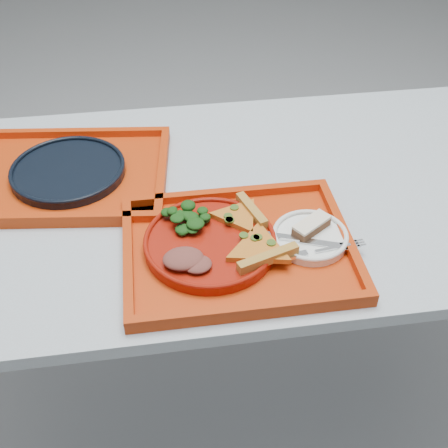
{
  "coord_description": "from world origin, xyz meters",
  "views": [
    {
      "loc": [
        -0.21,
        -0.99,
        1.53
      ],
      "look_at": [
        -0.08,
        -0.15,
        0.78
      ],
      "focal_mm": 45.0,
      "sensor_mm": 36.0,
      "label": 1
    }
  ],
  "objects_px": {
    "tray_main": "(238,250)",
    "dessert_bar": "(312,226)",
    "navy_plate": "(68,172)",
    "dinner_plate": "(210,244)",
    "tray_far": "(69,176)"
  },
  "relations": [
    {
      "from": "tray_main",
      "to": "dessert_bar",
      "type": "bearing_deg",
      "value": 6.28
    },
    {
      "from": "navy_plate",
      "to": "dinner_plate",
      "type": "bearing_deg",
      "value": -44.65
    },
    {
      "from": "tray_far",
      "to": "navy_plate",
      "type": "xyz_separation_m",
      "value": [
        0.0,
        0.0,
        0.01
      ]
    },
    {
      "from": "tray_far",
      "to": "dessert_bar",
      "type": "distance_m",
      "value": 0.57
    },
    {
      "from": "dinner_plate",
      "to": "navy_plate",
      "type": "relative_size",
      "value": 1.0
    },
    {
      "from": "navy_plate",
      "to": "tray_far",
      "type": "bearing_deg",
      "value": 0.0
    },
    {
      "from": "tray_main",
      "to": "dinner_plate",
      "type": "xyz_separation_m",
      "value": [
        -0.05,
        0.01,
        0.02
      ]
    },
    {
      "from": "navy_plate",
      "to": "tray_main",
      "type": "bearing_deg",
      "value": -40.71
    },
    {
      "from": "dessert_bar",
      "to": "tray_far",
      "type": "bearing_deg",
      "value": 115.99
    },
    {
      "from": "tray_far",
      "to": "navy_plate",
      "type": "distance_m",
      "value": 0.01
    },
    {
      "from": "tray_far",
      "to": "navy_plate",
      "type": "bearing_deg",
      "value": 0.0
    },
    {
      "from": "dinner_plate",
      "to": "navy_plate",
      "type": "bearing_deg",
      "value": 135.35
    },
    {
      "from": "dinner_plate",
      "to": "tray_far",
      "type": "bearing_deg",
      "value": 135.35
    },
    {
      "from": "tray_far",
      "to": "dinner_plate",
      "type": "relative_size",
      "value": 1.73
    },
    {
      "from": "navy_plate",
      "to": "dessert_bar",
      "type": "relative_size",
      "value": 2.98
    }
  ]
}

